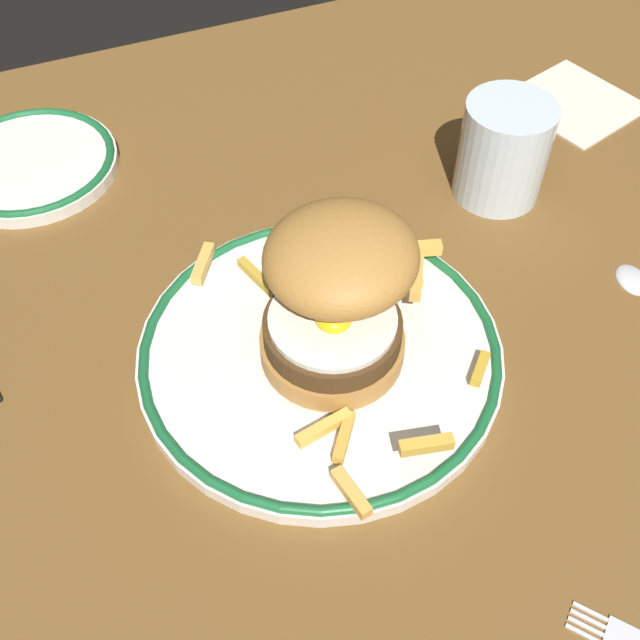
{
  "coord_description": "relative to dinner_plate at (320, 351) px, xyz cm",
  "views": [
    {
      "loc": [
        -15.65,
        -29.1,
        47.62
      ],
      "look_at": [
        -1.93,
        3.64,
        4.6
      ],
      "focal_mm": 43.13,
      "sensor_mm": 36.0,
      "label": 1
    }
  ],
  "objects": [
    {
      "name": "water_glass",
      "position": [
        22.57,
        11.68,
        3.13
      ],
      "size": [
        7.98,
        7.98,
        9.23
      ],
      "color": "silver",
      "rests_on": "ground_plane"
    },
    {
      "name": "ground_plane",
      "position": [
        1.93,
        -3.64,
        -2.84
      ],
      "size": [
        126.38,
        106.59,
        4.0
      ],
      "primitive_type": "cube",
      "color": "brown"
    },
    {
      "name": "burger",
      "position": [
        1.21,
        0.11,
        6.16
      ],
      "size": [
        12.93,
        13.58,
        10.72
      ],
      "color": "#B27A39",
      "rests_on": "dinner_plate"
    },
    {
      "name": "dinner_plate",
      "position": [
        0.0,
        0.0,
        0.0
      ],
      "size": [
        27.91,
        27.91,
        1.6
      ],
      "color": "white",
      "rests_on": "ground_plane"
    },
    {
      "name": "napkin",
      "position": [
        37.49,
        20.4,
        -0.64
      ],
      "size": [
        13.91,
        14.12,
        0.4
      ],
      "primitive_type": "cube",
      "rotation": [
        0.0,
        0.0,
        0.28
      ],
      "color": "silver",
      "rests_on": "ground_plane"
    },
    {
      "name": "fries_pile",
      "position": [
        3.37,
        0.1,
        1.64
      ],
      "size": [
        19.97,
        27.3,
        2.63
      ],
      "color": "gold",
      "rests_on": "dinner_plate"
    },
    {
      "name": "side_plate",
      "position": [
        -16.75,
        31.37,
        -0.0
      ],
      "size": [
        16.43,
        16.43,
        1.6
      ],
      "color": "white",
      "rests_on": "ground_plane"
    }
  ]
}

